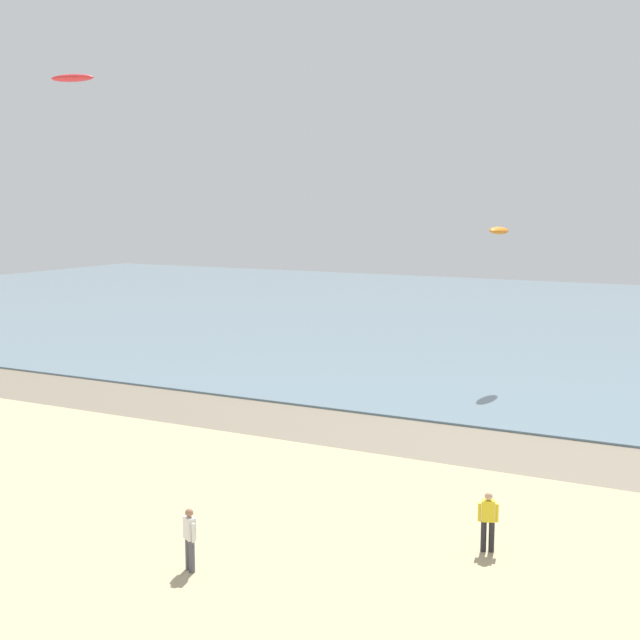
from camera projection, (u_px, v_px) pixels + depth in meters
wet_sand_strip at (472, 446)px, 34.53m from camera, size 120.00×5.48×0.01m
sea at (623, 326)px, 67.58m from camera, size 160.00×70.00×0.10m
person_mid_beach at (190, 538)px, 22.75m from camera, size 0.51×0.37×1.71m
person_left_flank at (488, 520)px, 24.02m from camera, size 0.54×0.33×1.71m
kite_aloft_3 at (499, 231)px, 45.64m from camera, size 0.88×2.38×0.51m
kite_aloft_4 at (72, 78)px, 40.01m from camera, size 2.27×1.16×0.35m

